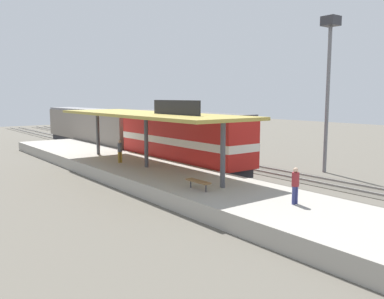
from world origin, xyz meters
The scene contains 11 objects.
ground_plane centered at (2.00, 0.00, 0.00)m, with size 120.00×120.00×0.00m, color #5B564C.
track_near centered at (0.00, 0.00, 0.03)m, with size 3.20×110.00×0.16m.
track_far centered at (4.60, 0.00, 0.03)m, with size 3.20×110.00×0.16m.
platform centered at (-4.60, 0.00, 0.45)m, with size 6.00×44.00×0.90m, color #9E998E.
station_canopy centered at (-4.60, -0.09, 4.53)m, with size 5.20×18.00×4.70m.
platform_bench centered at (-6.00, -7.62, 1.34)m, with size 0.44×1.70×0.50m.
locomotive centered at (0.00, 2.16, 2.41)m, with size 2.93×14.43×4.44m.
passenger_carriage_single centered at (0.00, 20.16, 2.31)m, with size 2.90×20.00×4.24m.
light_mast centered at (7.80, -5.92, 8.40)m, with size 1.10×1.10×11.70m.
person_waiting centered at (-5.20, 2.83, 1.85)m, with size 0.34×0.34×1.71m.
person_walking centered at (-4.21, -12.56, 1.85)m, with size 0.34×0.34×1.71m.
Camera 1 is at (-18.90, -23.98, 5.82)m, focal length 37.51 mm.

